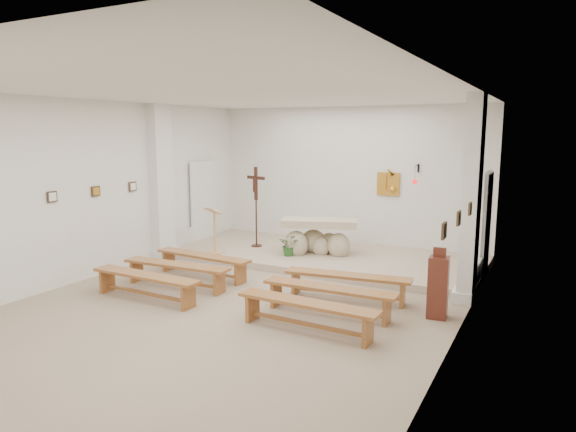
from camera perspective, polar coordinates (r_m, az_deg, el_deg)
The scene contains 29 objects.
ground at distance 8.84m, azimuth -5.51°, elevation -9.73°, with size 7.00×10.00×0.00m, color tan.
wall_left at distance 10.75m, azimuth -21.45°, elevation 2.64°, with size 0.02×10.00×3.50m, color white.
wall_right at distance 7.15m, azimuth 18.35°, elevation -0.25°, with size 0.02×10.00×3.50m, color white.
wall_back at distance 12.87m, azimuth 6.64°, elevation 4.22°, with size 7.00×0.02×3.50m, color white.
ceiling at distance 8.38m, azimuth -5.90°, elevation 13.45°, with size 7.00×10.00×0.02m, color silver.
sanctuary_platform at distance 11.78m, azimuth 3.86°, elevation -4.47°, with size 6.98×3.00×0.15m, color #BAA68F.
pilaster_left at distance 12.06m, azimuth -13.89°, elevation 3.68°, with size 0.26×0.55×3.50m, color white.
pilaster_right at distance 9.13m, azimuth 19.70°, elevation 1.66°, with size 0.26×0.55×3.50m, color white.
gold_wall_relief at distance 12.51m, azimuth 11.08°, elevation 3.51°, with size 0.55×0.04×0.55m, color gold.
sanctuary_lamp at distance 12.07m, azimuth 13.94°, elevation 3.96°, with size 0.11×0.36×0.44m.
station_frame_left_front at distance 10.24m, azimuth -24.74°, elevation 1.96°, with size 0.03×0.20×0.20m, color #3C2D1A.
station_frame_left_mid at distance 10.87m, azimuth -20.58°, elevation 2.60°, with size 0.03×0.20×0.20m, color #3C2D1A.
station_frame_left_rear at distance 11.55m, azimuth -16.88°, elevation 3.16°, with size 0.03×0.20×0.20m, color #3C2D1A.
station_frame_right_front at distance 6.38m, azimuth 16.96°, elevation -1.56°, with size 0.03×0.20×0.20m, color #3C2D1A.
station_frame_right_mid at distance 7.35m, azimuth 18.44°, elevation -0.24°, with size 0.03×0.20×0.20m, color #3C2D1A.
station_frame_right_rear at distance 8.33m, azimuth 19.58°, elevation 0.78°, with size 0.03×0.20×0.20m, color #3C2D1A.
radiator_left at distance 12.85m, azimuth -11.76°, elevation -2.60°, with size 0.10×0.85×0.52m, color silver.
radiator_right at distance 10.09m, azimuth 20.15°, elevation -6.26°, with size 0.10×0.85×0.52m, color silver.
altar at distance 11.62m, azimuth 3.35°, elevation -2.59°, with size 1.81×1.18×0.87m.
lectern at distance 11.71m, azimuth -8.21°, elevation -1.60°, with size 0.46×0.42×1.08m.
crucifix_stand at distance 12.24m, azimuth -3.58°, elevation 1.69°, with size 0.57×0.25×1.92m.
potted_plant at distance 11.44m, azimuth 0.20°, elevation -3.22°, with size 0.44×0.38×0.49m, color #275B24.
donation_pedestal at distance 8.39m, azimuth 16.33°, elevation -7.57°, with size 0.33×0.33×1.13m.
bench_left_front at distance 10.44m, azimuth -9.45°, elevation -4.85°, with size 2.21×0.52×0.46m.
bench_right_front at distance 8.97m, azimuth 6.62°, elevation -7.15°, with size 2.21×0.63×0.46m.
bench_left_second at distance 9.83m, azimuth -12.32°, elevation -5.84°, with size 2.20×0.46×0.46m.
bench_right_second at distance 8.25m, azimuth 4.56°, elevation -8.59°, with size 2.19×0.40×0.46m.
bench_left_third at distance 9.25m, azimuth -15.57°, elevation -6.93°, with size 2.19×0.40×0.46m.
bench_right_third at distance 7.55m, azimuth 2.09°, elevation -10.29°, with size 2.20×0.42×0.46m.
Camera 1 is at (4.61, -6.97, 2.88)m, focal length 32.00 mm.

